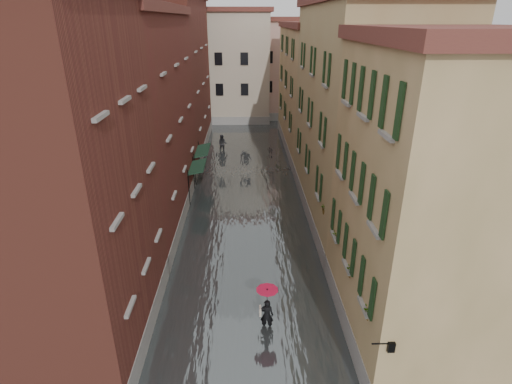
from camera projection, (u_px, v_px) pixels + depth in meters
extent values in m
plane|color=#535355|center=(248.00, 301.00, 18.79)|extent=(120.00, 120.00, 0.00)
cube|color=#474E4F|center=(246.00, 190.00, 30.67)|extent=(10.00, 60.00, 0.20)
cube|color=brown|center=(50.00, 193.00, 14.18)|extent=(6.00, 8.00, 13.00)
cube|color=#5B1F1C|center=(131.00, 125.00, 24.37)|extent=(6.00, 14.00, 12.50)
cube|color=brown|center=(171.00, 79.00, 37.83)|extent=(6.00, 16.00, 14.00)
cube|color=olive|center=(435.00, 207.00, 14.85)|extent=(6.00, 8.00, 11.50)
cube|color=tan|center=(358.00, 120.00, 24.64)|extent=(6.00, 14.00, 13.00)
cube|color=olive|center=(317.00, 92.00, 38.70)|extent=(6.00, 16.00, 11.50)
cube|color=#B7A791|center=(221.00, 68.00, 50.98)|extent=(12.00, 9.00, 13.00)
cube|color=tan|center=(289.00, 70.00, 53.25)|extent=(10.00, 9.00, 12.00)
cube|color=#153020|center=(197.00, 166.00, 28.47)|extent=(1.09, 2.89, 0.31)
cylinder|color=black|center=(189.00, 189.00, 27.58)|extent=(0.06, 0.06, 2.80)
cylinder|color=black|center=(194.00, 174.00, 30.23)|extent=(0.06, 0.06, 2.80)
cube|color=#153020|center=(203.00, 150.00, 32.00)|extent=(1.09, 3.30, 0.31)
cylinder|color=black|center=(195.00, 171.00, 30.93)|extent=(0.06, 0.06, 2.80)
cylinder|color=black|center=(199.00, 157.00, 33.95)|extent=(0.06, 0.06, 2.80)
cylinder|color=black|center=(381.00, 344.00, 12.16)|extent=(0.60, 0.05, 0.05)
cube|color=black|center=(391.00, 346.00, 12.21)|extent=(0.22, 0.22, 0.35)
cube|color=beige|center=(391.00, 346.00, 12.21)|extent=(0.14, 0.14, 0.24)
cube|color=#905C2F|center=(371.00, 313.00, 13.35)|extent=(0.22, 0.85, 0.18)
imported|color=#265926|center=(373.00, 303.00, 13.19)|extent=(0.59, 0.51, 0.66)
cube|color=#905C2F|center=(353.00, 272.00, 15.54)|extent=(0.22, 0.85, 0.18)
imported|color=#265926|center=(354.00, 263.00, 15.37)|extent=(0.59, 0.51, 0.66)
cube|color=#905C2F|center=(338.00, 237.00, 18.03)|extent=(0.22, 0.85, 0.18)
imported|color=#265926|center=(339.00, 229.00, 17.87)|extent=(0.59, 0.51, 0.66)
cube|color=#905C2F|center=(326.00, 210.00, 20.62)|extent=(0.22, 0.85, 0.18)
imported|color=#265926|center=(327.00, 202.00, 20.45)|extent=(0.59, 0.51, 0.66)
imported|color=black|center=(267.00, 315.00, 16.77)|extent=(0.60, 0.43, 1.52)
cube|color=#BAAB9A|center=(260.00, 311.00, 16.74)|extent=(0.08, 0.30, 0.38)
cylinder|color=black|center=(267.00, 304.00, 16.54)|extent=(0.02, 0.02, 1.00)
cone|color=#BC0C2F|center=(267.00, 293.00, 16.31)|extent=(0.93, 0.93, 0.28)
imported|color=black|center=(222.00, 144.00, 39.33)|extent=(0.96, 0.79, 1.82)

